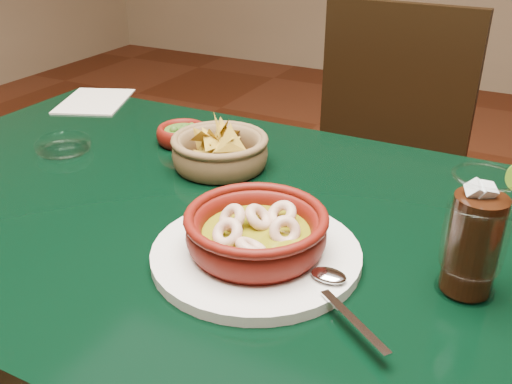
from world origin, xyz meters
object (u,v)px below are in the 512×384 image
at_px(shrimp_plate, 257,238).
at_px(dining_chair, 373,174).
at_px(cola_drink, 475,237).
at_px(chip_basket, 220,151).
at_px(dining_table, 189,253).

bearing_deg(shrimp_plate, dining_chair, 94.34).
distance_m(shrimp_plate, cola_drink, 0.27).
bearing_deg(shrimp_plate, chip_basket, 129.83).
bearing_deg(dining_chair, chip_basket, -103.49).
distance_m(dining_table, dining_chair, 0.73).
height_order(chip_basket, cola_drink, cola_drink).
height_order(dining_chair, cola_drink, dining_chair).
height_order(dining_table, chip_basket, chip_basket).
distance_m(dining_chair, chip_basket, 0.64).
bearing_deg(chip_basket, dining_table, -82.60).
relative_size(shrimp_plate, cola_drink, 1.99).
height_order(dining_chair, shrimp_plate, dining_chair).
bearing_deg(dining_chair, shrimp_plate, -85.66).
relative_size(dining_chair, cola_drink, 5.26).
xyz_separation_m(dining_table, dining_chair, (0.12, 0.71, -0.13)).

